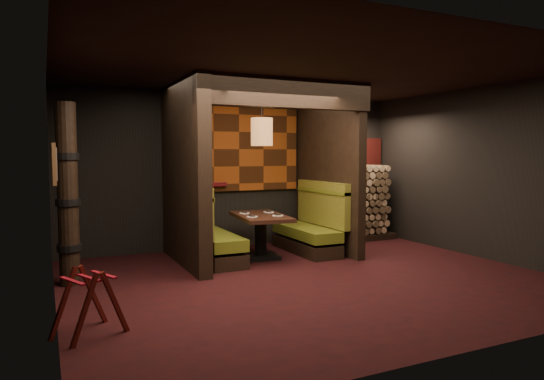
% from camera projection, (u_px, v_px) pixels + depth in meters
% --- Properties ---
extents(floor, '(6.50, 5.50, 0.02)m').
position_uv_depth(floor, '(312.00, 279.00, 6.72)').
color(floor, black).
rests_on(floor, ground).
extents(ceiling, '(6.50, 5.50, 0.02)m').
position_uv_depth(ceiling, '(313.00, 70.00, 6.51)').
color(ceiling, black).
rests_on(ceiling, ground).
extents(wall_back, '(6.50, 0.02, 2.85)m').
position_uv_depth(wall_back, '(239.00, 170.00, 9.11)').
color(wall_back, black).
rests_on(wall_back, ground).
extents(wall_front, '(6.50, 0.02, 2.85)m').
position_uv_depth(wall_front, '(475.00, 190.00, 4.13)').
color(wall_front, black).
rests_on(wall_front, ground).
extents(wall_left, '(0.02, 5.50, 2.85)m').
position_uv_depth(wall_left, '(51.00, 182.00, 5.23)').
color(wall_left, black).
rests_on(wall_left, ground).
extents(wall_right, '(0.02, 5.50, 2.85)m').
position_uv_depth(wall_right, '(484.00, 172.00, 8.00)').
color(wall_right, black).
rests_on(wall_right, ground).
extents(partition_left, '(0.20, 2.20, 2.85)m').
position_uv_depth(partition_left, '(184.00, 174.00, 7.53)').
color(partition_left, black).
rests_on(partition_left, floor).
extents(partition_right, '(0.15, 2.10, 2.85)m').
position_uv_depth(partition_right, '(328.00, 171.00, 8.70)').
color(partition_right, black).
rests_on(partition_right, floor).
extents(header_beam, '(2.85, 0.18, 0.44)m').
position_uv_depth(header_beam, '(288.00, 93.00, 7.15)').
color(header_beam, black).
rests_on(header_beam, partition_left).
extents(tapa_back_panel, '(2.40, 0.06, 1.55)m').
position_uv_depth(tapa_back_panel, '(239.00, 149.00, 9.02)').
color(tapa_back_panel, '#8F3F12').
rests_on(tapa_back_panel, wall_back).
extents(tapa_side_panel, '(0.04, 1.85, 1.45)m').
position_uv_depth(tapa_side_panel, '(188.00, 146.00, 7.71)').
color(tapa_side_panel, '#8F3F12').
rests_on(tapa_side_panel, partition_left).
extents(lacquer_shelf, '(0.60, 0.12, 0.07)m').
position_uv_depth(lacquer_shelf, '(210.00, 184.00, 8.77)').
color(lacquer_shelf, '#561016').
rests_on(lacquer_shelf, wall_back).
extents(booth_bench_left, '(0.68, 1.60, 1.14)m').
position_uv_depth(booth_bench_left, '(209.00, 237.00, 7.77)').
color(booth_bench_left, black).
rests_on(booth_bench_left, floor).
extents(booth_bench_right, '(0.68, 1.60, 1.14)m').
position_uv_depth(booth_bench_right, '(311.00, 229.00, 8.58)').
color(booth_bench_right, black).
rests_on(booth_bench_right, floor).
extents(dining_table, '(0.91, 1.46, 0.73)m').
position_uv_depth(dining_table, '(261.00, 229.00, 8.03)').
color(dining_table, black).
rests_on(dining_table, floor).
extents(place_settings, '(0.67, 0.70, 0.03)m').
position_uv_depth(place_settings, '(261.00, 214.00, 8.01)').
color(place_settings, white).
rests_on(place_settings, dining_table).
extents(pendant_lamp, '(0.36, 0.36, 0.99)m').
position_uv_depth(pendant_lamp, '(262.00, 132.00, 7.86)').
color(pendant_lamp, '#8F5E2F').
rests_on(pendant_lamp, ceiling).
extents(framed_picture, '(0.05, 0.36, 0.46)m').
position_uv_depth(framed_picture, '(54.00, 164.00, 5.33)').
color(framed_picture, '#986E42').
rests_on(framed_picture, wall_left).
extents(luggage_rack, '(0.75, 0.66, 0.68)m').
position_uv_depth(luggage_rack, '(89.00, 300.00, 4.63)').
color(luggage_rack, '#4F110C').
rests_on(luggage_rack, floor).
extents(totem_column, '(0.31, 0.31, 2.40)m').
position_uv_depth(totem_column, '(68.00, 196.00, 6.33)').
color(totem_column, black).
rests_on(totem_column, floor).
extents(firewood_stack, '(1.73, 0.70, 1.50)m').
position_uv_depth(firewood_stack, '(352.00, 203.00, 9.76)').
color(firewood_stack, black).
rests_on(firewood_stack, floor).
extents(mosaic_header, '(1.83, 0.10, 0.56)m').
position_uv_depth(mosaic_header, '(344.00, 152.00, 9.98)').
color(mosaic_header, maroon).
rests_on(mosaic_header, wall_back).
extents(bay_front_post, '(0.08, 0.08, 2.85)m').
position_uv_depth(bay_front_post, '(325.00, 170.00, 8.98)').
color(bay_front_post, black).
rests_on(bay_front_post, floor).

